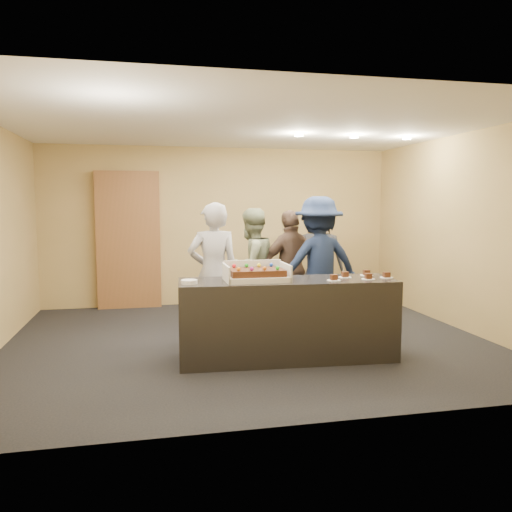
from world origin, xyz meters
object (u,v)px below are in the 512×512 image
object	(u,v)px
sheet_cake	(256,272)
plate_stack	(189,282)
serving_counter	(287,319)
person_server_grey	(214,273)
person_brown_extra	(291,268)
cake_box	(256,276)
person_sage_man	(251,267)
person_dark_suit	(319,258)
person_navy_man	(318,264)
storage_cabinet	(129,240)

from	to	relation	value
sheet_cake	plate_stack	distance (m)	0.74
serving_counter	person_server_grey	distance (m)	1.19
sheet_cake	person_brown_extra	bearing A→B (deg)	61.39
cake_box	person_sage_man	distance (m)	1.68
plate_stack	person_dark_suit	distance (m)	3.38
sheet_cake	person_brown_extra	xyz separation A→B (m)	(0.84, 1.54, -0.17)
person_sage_man	person_dark_suit	distance (m)	1.48
serving_counter	cake_box	xyz separation A→B (m)	(-0.35, 0.03, 0.50)
cake_box	sheet_cake	bearing A→B (deg)	-90.93
person_sage_man	person_server_grey	bearing A→B (deg)	21.15
sheet_cake	person_sage_man	bearing A→B (deg)	80.40
cake_box	person_brown_extra	xyz separation A→B (m)	(0.84, 1.51, -0.12)
person_server_grey	person_navy_man	xyz separation A→B (m)	(1.48, 0.32, 0.04)
sheet_cake	person_server_grey	bearing A→B (deg)	113.34
cake_box	plate_stack	xyz separation A→B (m)	(-0.74, -0.09, -0.02)
person_sage_man	person_brown_extra	bearing A→B (deg)	135.70
sheet_cake	serving_counter	bearing A→B (deg)	-0.00
person_server_grey	person_brown_extra	world-z (taller)	person_server_grey
plate_stack	person_sage_man	xyz separation A→B (m)	(1.02, 1.74, -0.08)
person_sage_man	serving_counter	bearing A→B (deg)	61.69
storage_cabinet	person_navy_man	size ratio (longest dim) A/B	1.24
storage_cabinet	person_brown_extra	size ratio (longest dim) A/B	1.38
plate_stack	person_server_grey	xyz separation A→B (m)	(0.37, 0.91, -0.04)
plate_stack	person_brown_extra	size ratio (longest dim) A/B	0.10
person_navy_man	cake_box	bearing A→B (deg)	41.05
person_brown_extra	plate_stack	bearing A→B (deg)	29.86
sheet_cake	person_dark_suit	world-z (taller)	person_dark_suit
serving_counter	person_brown_extra	distance (m)	1.66
serving_counter	person_dark_suit	world-z (taller)	person_dark_suit
serving_counter	person_sage_man	distance (m)	1.72
serving_counter	person_dark_suit	size ratio (longest dim) A/B	1.39
serving_counter	storage_cabinet	xyz separation A→B (m)	(-1.84, 3.24, 0.69)
serving_counter	person_dark_suit	xyz separation A→B (m)	(1.20, 2.42, 0.41)
sheet_cake	cake_box	bearing A→B (deg)	89.07
storage_cabinet	person_navy_man	xyz separation A→B (m)	(2.60, -2.08, -0.22)
serving_counter	person_brown_extra	xyz separation A→B (m)	(0.49, 1.54, 0.38)
cake_box	plate_stack	world-z (taller)	cake_box
serving_counter	cake_box	world-z (taller)	cake_box
person_navy_man	person_brown_extra	bearing A→B (deg)	-57.95
cake_box	person_brown_extra	world-z (taller)	person_brown_extra
storage_cabinet	cake_box	xyz separation A→B (m)	(1.48, -3.22, -0.19)
storage_cabinet	cake_box	distance (m)	3.55
person_dark_suit	person_brown_extra	bearing A→B (deg)	80.12
cake_box	person_brown_extra	bearing A→B (deg)	61.00
person_server_grey	serving_counter	bearing A→B (deg)	128.51
serving_counter	person_brown_extra	world-z (taller)	person_brown_extra
storage_cabinet	sheet_cake	bearing A→B (deg)	-65.42
serving_counter	storage_cabinet	size ratio (longest dim) A/B	1.05
serving_counter	storage_cabinet	distance (m)	3.79
sheet_cake	person_server_grey	size ratio (longest dim) A/B	0.33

